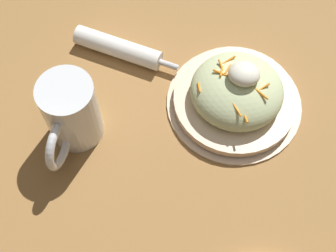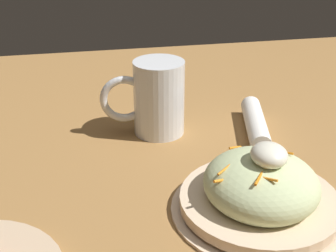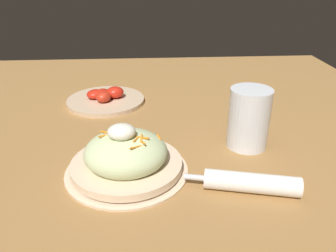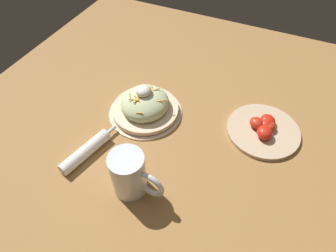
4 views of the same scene
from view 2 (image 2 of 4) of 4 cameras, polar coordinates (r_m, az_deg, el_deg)
name	(u,v)px [view 2 (image 2 of 4)]	position (r m, az deg, el deg)	size (l,w,h in m)	color
ground_plane	(153,204)	(0.67, -1.85, -9.27)	(1.43, 1.43, 0.00)	#9E703D
salad_plate	(260,191)	(0.65, 10.91, -7.59)	(0.23, 0.23, 0.10)	beige
beer_mug	(157,101)	(0.83, -1.29, 2.99)	(0.09, 0.15, 0.13)	white
napkin_roll	(256,124)	(0.85, 10.36, 0.21)	(0.20, 0.07, 0.04)	white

